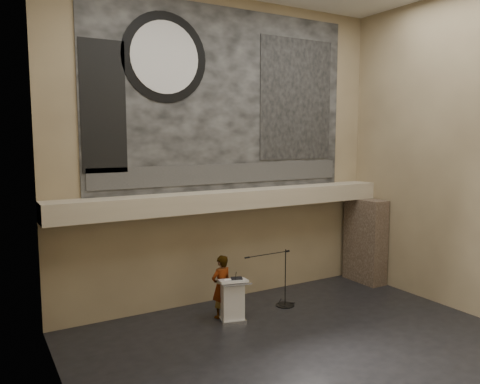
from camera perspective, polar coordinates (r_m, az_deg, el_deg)
floor at (r=10.95m, az=8.87°, el=-18.66°), size 10.00×10.00×0.00m
wall_back at (r=13.24m, az=-1.74°, el=4.87°), size 10.00×0.02×8.50m
wall_left at (r=7.78m, az=-20.59°, el=3.11°), size 0.02×8.00×8.50m
wall_right at (r=13.63m, az=25.86°, el=4.25°), size 0.02×8.00×8.50m
soffit at (r=13.00m, az=-0.88°, el=-0.91°), size 10.00×0.80×0.50m
sprinkler_left at (r=12.31m, az=-7.29°, el=-2.72°), size 0.04×0.04×0.06m
sprinkler_right at (r=14.02m, az=6.02°, el=-1.55°), size 0.04×0.04×0.06m
banner at (r=13.25m, az=-1.70°, el=11.15°), size 8.00×0.05×5.00m
banner_text_strip at (r=13.22m, az=-1.58°, el=2.26°), size 7.76×0.02×0.55m
banner_clock_rim at (r=12.58m, az=-9.15°, el=15.89°), size 2.30×0.02×2.30m
banner_clock_face at (r=12.56m, az=-9.11°, el=15.90°), size 1.84×0.02×1.84m
banner_building_print at (r=14.52m, az=6.91°, el=11.11°), size 2.60×0.02×3.60m
banner_brick_print at (r=11.96m, az=-16.31°, el=9.91°), size 1.10×0.02×3.20m
stone_pier at (r=15.72m, az=15.01°, el=-5.72°), size 0.60×1.40×2.70m
lectern at (r=12.18m, az=-0.91°, el=-13.07°), size 0.80×0.66×1.13m
binder at (r=12.03m, az=-0.41°, el=-10.49°), size 0.35×0.32×0.04m
papers at (r=11.90m, az=-1.31°, el=-10.76°), size 0.25×0.31×0.00m
speaker_person at (r=12.36m, az=-2.28°, el=-11.44°), size 0.66×0.50×1.65m
mic_stand at (r=13.37m, az=5.34°, el=-12.64°), size 1.58×0.52×1.60m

